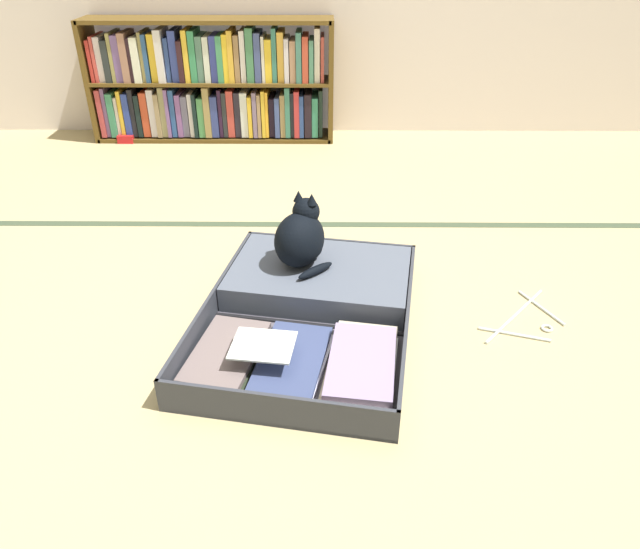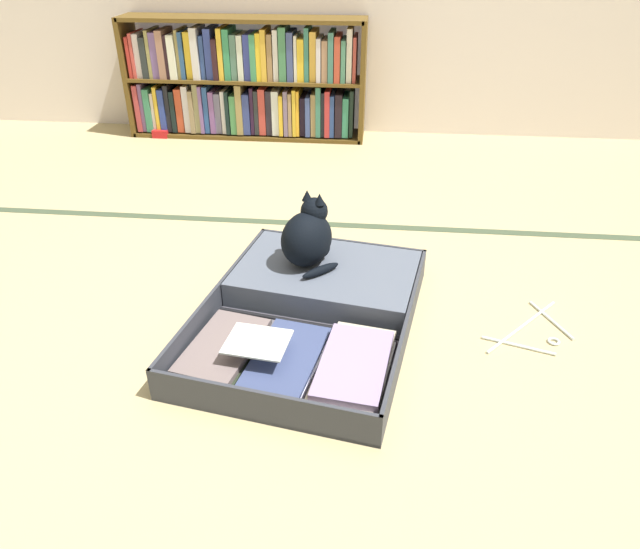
% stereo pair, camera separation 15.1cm
% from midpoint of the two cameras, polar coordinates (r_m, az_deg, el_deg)
% --- Properties ---
extents(ground_plane, '(10.00, 10.00, 0.00)m').
position_cam_midpoint_polar(ground_plane, '(1.93, -6.31, -7.53)').
color(ground_plane, tan).
extents(tatami_border, '(4.80, 0.05, 0.00)m').
position_cam_midpoint_polar(tatami_border, '(2.72, -4.28, 4.94)').
color(tatami_border, '#3C4B35').
rests_on(tatami_border, ground_plane).
extents(bookshelf, '(1.53, 0.27, 0.73)m').
position_cam_midpoint_polar(bookshelf, '(3.91, -11.84, 17.93)').
color(bookshelf, brown).
rests_on(bookshelf, ground_plane).
extents(open_suitcase, '(0.84, 1.04, 0.11)m').
position_cam_midpoint_polar(open_suitcase, '(2.05, -2.63, -3.03)').
color(open_suitcase, '#33363E').
rests_on(open_suitcase, ground_plane).
extents(black_cat, '(0.26, 0.28, 0.27)m').
position_cam_midpoint_polar(black_cat, '(2.12, -3.89, 3.63)').
color(black_cat, black).
rests_on(black_cat, open_suitcase).
extents(clothes_hanger, '(0.31, 0.33, 0.01)m').
position_cam_midpoint_polar(clothes_hanger, '(2.15, 17.73, -4.29)').
color(clothes_hanger, silver).
rests_on(clothes_hanger, ground_plane).
extents(small_red_pouch, '(0.10, 0.07, 0.05)m').
position_cam_midpoint_polar(small_red_pouch, '(4.05, -19.60, 12.51)').
color(small_red_pouch, red).
rests_on(small_red_pouch, ground_plane).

